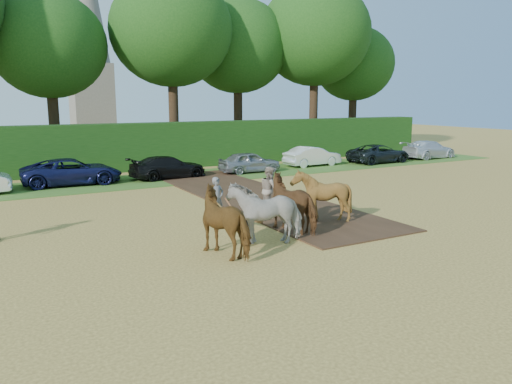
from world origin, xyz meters
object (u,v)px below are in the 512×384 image
Objects in this scene: plough_team at (279,207)px; parked_cars at (216,164)px; church at (87,25)px; spectator_near at (270,190)px.

parked_cars is (3.84, 13.34, -0.30)m from plough_team.
church is at bearing 84.75° from plough_team.
plough_team is 0.24× the size of church.
spectator_near reaches higher than parked_cars.
spectator_near is at bearing 64.27° from plough_team.
plough_team is 13.89m from parked_cars.
plough_team is at bearing -95.25° from church.
plough_team reaches higher than spectator_near.
parked_cars is at bearing 2.03° from spectator_near.
church reaches higher than spectator_near.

